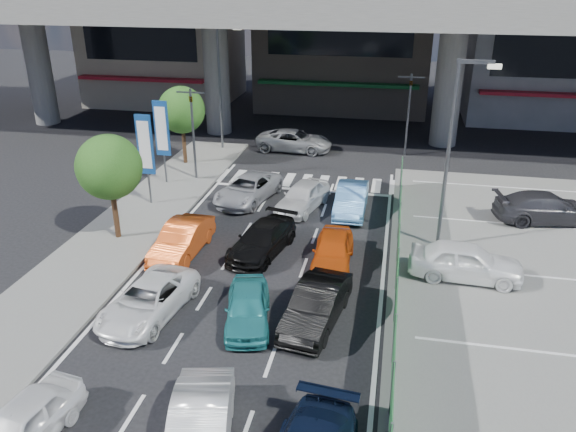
% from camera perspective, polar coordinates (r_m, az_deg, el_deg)
% --- Properties ---
extents(ground, '(120.00, 120.00, 0.00)m').
position_cam_1_polar(ground, '(20.66, -4.28, -8.83)').
color(ground, black).
rests_on(ground, ground).
extents(parking_lot, '(12.00, 28.00, 0.06)m').
position_cam_1_polar(parking_lot, '(22.60, 25.57, -8.19)').
color(parking_lot, slate).
rests_on(parking_lot, ground).
extents(sidewalk_left, '(4.00, 30.00, 0.12)m').
position_cam_1_polar(sidewalk_left, '(26.31, -16.82, -2.11)').
color(sidewalk_left, slate).
rests_on(sidewalk_left, ground).
extents(fence_run, '(0.16, 22.00, 1.80)m').
position_cam_1_polar(fence_run, '(20.46, 10.98, -6.66)').
color(fence_run, '#205F2F').
rests_on(fence_run, ground).
extents(expressway, '(64.00, 14.00, 10.75)m').
position_cam_1_polar(expressway, '(39.07, 4.34, 20.36)').
color(expressway, slate).
rests_on(expressway, ground).
extents(building_west, '(12.00, 10.90, 13.00)m').
position_cam_1_polar(building_west, '(53.15, -12.57, 18.37)').
color(building_west, '#A59985').
rests_on(building_west, ground).
extents(building_center, '(14.00, 10.90, 15.00)m').
position_cam_1_polar(building_center, '(50.04, 5.98, 19.62)').
color(building_center, gray).
rests_on(building_center, ground).
extents(building_east, '(12.00, 10.90, 12.00)m').
position_cam_1_polar(building_east, '(50.18, 25.02, 15.92)').
color(building_east, gray).
rests_on(building_east, ground).
extents(traffic_light_left, '(1.60, 1.24, 5.20)m').
position_cam_1_polar(traffic_light_left, '(31.59, -9.75, 10.38)').
color(traffic_light_left, '#595B60').
rests_on(traffic_light_left, ground).
extents(traffic_light_right, '(1.60, 1.24, 5.20)m').
position_cam_1_polar(traffic_light_right, '(36.42, 12.28, 11.97)').
color(traffic_light_right, '#595B60').
rests_on(traffic_light_right, ground).
extents(street_lamp_right, '(1.65, 0.22, 8.00)m').
position_cam_1_polar(street_lamp_right, '(23.69, 16.53, 7.29)').
color(street_lamp_right, '#595B60').
rests_on(street_lamp_right, ground).
extents(street_lamp_left, '(1.65, 0.22, 8.00)m').
position_cam_1_polar(street_lamp_left, '(37.01, -6.74, 13.84)').
color(street_lamp_left, '#595B60').
rests_on(street_lamp_left, ground).
extents(signboard_near, '(0.80, 0.14, 4.70)m').
position_cam_1_polar(signboard_near, '(28.65, -14.30, 6.77)').
color(signboard_near, '#595B60').
rests_on(signboard_near, ground).
extents(signboard_far, '(0.80, 0.14, 4.70)m').
position_cam_1_polar(signboard_far, '(31.43, -12.69, 8.43)').
color(signboard_far, '#595B60').
rests_on(signboard_far, ground).
extents(tree_near, '(2.80, 2.80, 4.80)m').
position_cam_1_polar(tree_near, '(25.09, -17.71, 4.73)').
color(tree_near, '#382314').
rests_on(tree_near, ground).
extents(tree_far, '(2.80, 2.80, 4.80)m').
position_cam_1_polar(tree_far, '(34.55, -10.76, 10.52)').
color(tree_far, '#382314').
rests_on(tree_far, ground).
extents(van_white_back_left, '(2.05, 3.85, 1.25)m').
position_cam_1_polar(van_white_back_left, '(16.47, -25.52, -18.69)').
color(van_white_back_left, white).
rests_on(van_white_back_left, ground).
extents(hatch_white_back_mid, '(2.32, 4.39, 1.38)m').
position_cam_1_polar(hatch_white_back_mid, '(14.99, -8.99, -20.76)').
color(hatch_white_back_mid, silver).
rests_on(hatch_white_back_mid, ground).
extents(sedan_white_mid_left, '(2.65, 4.67, 1.23)m').
position_cam_1_polar(sedan_white_mid_left, '(20.24, -14.01, -8.28)').
color(sedan_white_mid_left, white).
rests_on(sedan_white_mid_left, ground).
extents(taxi_teal_mid, '(2.26, 3.91, 1.25)m').
position_cam_1_polar(taxi_teal_mid, '(19.30, -4.12, -9.21)').
color(taxi_teal_mid, teal).
rests_on(taxi_teal_mid, ground).
extents(hatch_black_mid_right, '(2.12, 4.37, 1.38)m').
position_cam_1_polar(hatch_black_mid_right, '(19.24, 2.91, -9.07)').
color(hatch_black_mid_right, black).
rests_on(hatch_black_mid_right, ground).
extents(taxi_orange_left, '(1.62, 4.24, 1.38)m').
position_cam_1_polar(taxi_orange_left, '(24.00, -10.72, -2.38)').
color(taxi_orange_left, '#D84E17').
rests_on(taxi_orange_left, ground).
extents(sedan_black_mid, '(2.64, 4.61, 1.26)m').
position_cam_1_polar(sedan_black_mid, '(23.73, -2.64, -2.43)').
color(sedan_black_mid, black).
rests_on(sedan_black_mid, ground).
extents(taxi_orange_right, '(1.66, 3.92, 1.32)m').
position_cam_1_polar(taxi_orange_right, '(22.81, 4.57, -3.55)').
color(taxi_orange_right, '#D54D0F').
rests_on(taxi_orange_right, ground).
extents(wagon_silver_front_left, '(3.15, 5.01, 1.29)m').
position_cam_1_polar(wagon_silver_front_left, '(29.20, -4.09, 2.77)').
color(wagon_silver_front_left, '#9D9FA4').
rests_on(wagon_silver_front_left, ground).
extents(sedan_white_front_mid, '(2.60, 4.33, 1.38)m').
position_cam_1_polar(sedan_white_front_mid, '(28.07, 1.51, 2.03)').
color(sedan_white_front_mid, silver).
rests_on(sedan_white_front_mid, ground).
extents(kei_truck_front_right, '(1.47, 4.19, 1.38)m').
position_cam_1_polar(kei_truck_front_right, '(27.88, 6.45, 1.73)').
color(kei_truck_front_right, '#4F86C1').
rests_on(kei_truck_front_right, ground).
extents(crossing_wagon_silver, '(5.05, 2.52, 1.38)m').
position_cam_1_polar(crossing_wagon_silver, '(37.37, 0.65, 7.66)').
color(crossing_wagon_silver, '#919497').
rests_on(crossing_wagon_silver, ground).
extents(parked_sedan_white, '(4.39, 1.95, 1.47)m').
position_cam_1_polar(parked_sedan_white, '(22.75, 17.61, -4.39)').
color(parked_sedan_white, white).
rests_on(parked_sedan_white, parking_lot).
extents(parked_sedan_dgrey, '(5.11, 2.74, 1.41)m').
position_cam_1_polar(parked_sedan_dgrey, '(29.21, 24.79, 0.78)').
color(parked_sedan_dgrey, '#313136').
rests_on(parked_sedan_dgrey, parking_lot).
extents(traffic_cone, '(0.48, 0.48, 0.77)m').
position_cam_1_polar(traffic_cone, '(22.51, 14.51, -5.34)').
color(traffic_cone, '#FF460E').
rests_on(traffic_cone, parking_lot).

